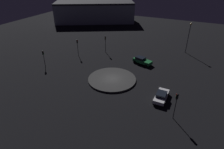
% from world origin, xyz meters
% --- Properties ---
extents(ground_plane, '(117.98, 117.98, 0.00)m').
position_xyz_m(ground_plane, '(0.00, 0.00, 0.00)').
color(ground_plane, black).
extents(roundabout_island, '(9.74, 9.74, 0.32)m').
position_xyz_m(roundabout_island, '(0.00, 0.00, 0.16)').
color(roundabout_island, '#383838').
rests_on(roundabout_island, ground_plane).
extents(car_green, '(3.04, 4.83, 1.56)m').
position_xyz_m(car_green, '(-9.87, 3.20, 0.81)').
color(car_green, '#1E7238').
rests_on(car_green, ground_plane).
extents(car_white, '(4.54, 2.14, 1.40)m').
position_xyz_m(car_white, '(2.36, 10.52, 0.72)').
color(car_white, white).
rests_on(car_white, ground_plane).
extents(traffic_light_southwest, '(0.40, 0.37, 4.48)m').
position_xyz_m(traffic_light_southwest, '(-12.51, -7.86, 3.17)').
color(traffic_light_southwest, '#2D2D2D').
rests_on(traffic_light_southwest, ground_plane).
extents(traffic_light_southwest_near, '(0.37, 0.40, 4.24)m').
position_xyz_m(traffic_light_southwest_near, '(-7.57, -13.30, 3.01)').
color(traffic_light_southwest_near, '#2D2D2D').
rests_on(traffic_light_southwest_near, ground_plane).
extents(traffic_light_south, '(0.31, 0.36, 3.74)m').
position_xyz_m(traffic_light_south, '(0.89, -16.79, 2.68)').
color(traffic_light_south, '#2D2D2D').
rests_on(traffic_light_south, ground_plane).
extents(traffic_light_northeast, '(0.37, 0.39, 4.48)m').
position_xyz_m(traffic_light_northeast, '(6.35, 13.23, 3.17)').
color(traffic_light_northeast, '#2D2D2D').
rests_on(traffic_light_northeast, ground_plane).
extents(streetlamp_northwest, '(0.52, 0.52, 7.93)m').
position_xyz_m(streetlamp_northwest, '(-21.49, 11.73, 5.21)').
color(streetlamp_northwest, '#4C4C51').
rests_on(streetlamp_northwest, ground_plane).
extents(store_building, '(24.99, 33.18, 8.05)m').
position_xyz_m(store_building, '(-40.80, -27.28, 4.02)').
color(store_building, '#8C939E').
rests_on(store_building, ground_plane).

